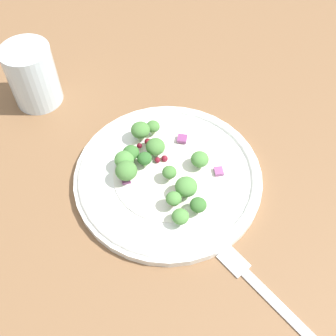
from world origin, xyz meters
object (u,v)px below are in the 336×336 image
(broccoli_floret_2, at_px, (169,172))
(water_glass, at_px, (32,76))
(broccoli_floret_1, at_px, (153,127))
(plate, at_px, (168,176))
(broccoli_floret_0, at_px, (180,217))
(fork, at_px, (273,300))

(broccoli_floret_2, relative_size, water_glass, 0.20)
(broccoli_floret_2, bearing_deg, broccoli_floret_1, -40.83)
(plate, xyz_separation_m, broccoli_floret_1, (0.06, -0.05, 0.02))
(plate, relative_size, broccoli_floret_0, 11.70)
(broccoli_floret_2, relative_size, fork, 0.11)
(broccoli_floret_1, relative_size, broccoli_floret_2, 1.02)
(plate, xyz_separation_m, water_glass, (0.26, -0.02, 0.04))
(broccoli_floret_1, relative_size, fork, 0.11)
(fork, bearing_deg, water_glass, -11.88)
(fork, relative_size, water_glass, 1.90)
(broccoli_floret_0, distance_m, broccoli_floret_2, 0.07)
(broccoli_floret_0, relative_size, water_glass, 0.23)
(fork, xyz_separation_m, water_glass, (0.45, -0.09, 0.05))
(plate, relative_size, broccoli_floret_2, 13.15)
(broccoli_floret_0, xyz_separation_m, water_glass, (0.31, -0.07, 0.02))
(broccoli_floret_2, bearing_deg, broccoli_floret_0, 134.76)
(broccoli_floret_0, relative_size, broccoli_floret_1, 1.10)
(plate, distance_m, broccoli_floret_0, 0.08)
(broccoli_floret_1, relative_size, water_glass, 0.21)
(broccoli_floret_0, height_order, fork, broccoli_floret_0)
(water_glass, bearing_deg, broccoli_floret_1, -171.49)
(water_glass, bearing_deg, plate, 175.73)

